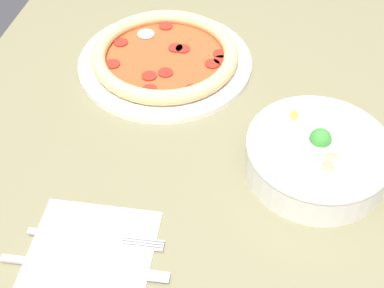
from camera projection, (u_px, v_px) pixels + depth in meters
name	position (u px, v px, depth m)	size (l,w,h in m)	color
dining_table	(194.00, 138.00, 1.00)	(1.21, 0.79, 0.76)	#706B4C
pizza	(165.00, 57.00, 0.95)	(0.31, 0.31, 0.04)	white
bowl	(317.00, 155.00, 0.77)	(0.21, 0.21, 0.07)	white
napkin	(90.00, 256.00, 0.69)	(0.17, 0.17, 0.00)	white
fork	(94.00, 238.00, 0.70)	(0.02, 0.18, 0.00)	silver
knife	(77.00, 267.00, 0.67)	(0.03, 0.22, 0.01)	silver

